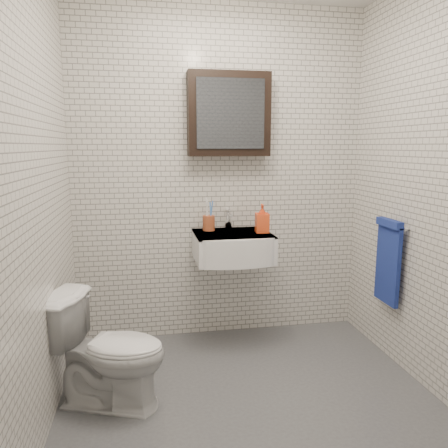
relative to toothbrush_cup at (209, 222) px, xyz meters
name	(u,v)px	position (x,y,z in m)	size (l,w,h in m)	color
ground	(250,400)	(0.11, -0.90, -0.91)	(2.20, 2.00, 0.01)	#4B4D52
room_shell	(253,147)	(0.11, -0.90, 0.55)	(2.22, 2.02, 2.51)	silver
washbasin	(234,247)	(0.16, -0.17, -0.16)	(0.55, 0.50, 0.20)	white
faucet	(229,220)	(0.16, 0.03, 0.01)	(0.06, 0.20, 0.15)	silver
mirror_cabinet	(229,114)	(0.16, 0.02, 0.79)	(0.60, 0.15, 0.60)	black
towel_rail	(388,258)	(1.15, -0.55, -0.19)	(0.09, 0.30, 0.58)	silver
toothbrush_cup	(209,222)	(0.00, 0.00, 0.00)	(0.09, 0.09, 0.25)	#A04928
soap_bottle	(262,218)	(0.37, -0.15, 0.04)	(0.09, 0.10, 0.21)	orange
toilet	(109,350)	(-0.69, -0.79, -0.58)	(0.37, 0.65, 0.66)	white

